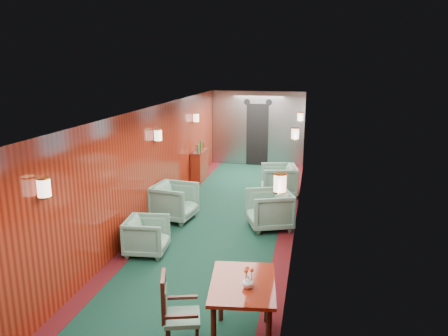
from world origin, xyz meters
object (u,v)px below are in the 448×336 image
at_px(armchair_right_far, 279,180).
at_px(side_chair, 174,309).
at_px(credenza, 200,165).
at_px(armchair_left_far, 174,202).
at_px(armchair_right_near, 269,210).
at_px(dining_table, 243,292).
at_px(armchair_left_near, 147,236).

bearing_deg(armchair_right_far, side_chair, -16.92).
height_order(credenza, armchair_left_far, credenza).
xyz_separation_m(armchair_left_far, armchair_right_near, (2.03, -0.08, -0.00)).
xyz_separation_m(dining_table, credenza, (-2.40, 7.09, -0.23)).
bearing_deg(armchair_right_near, armchair_right_far, 158.94).
relative_size(side_chair, armchair_right_far, 1.10).
relative_size(dining_table, side_chair, 1.21).
relative_size(dining_table, armchair_right_near, 1.35).
bearing_deg(dining_table, armchair_right_far, 83.58).
bearing_deg(armchair_left_far, armchair_right_near, -84.52).
relative_size(dining_table, credenza, 1.01).
relative_size(dining_table, armchair_left_near, 1.61).
distance_m(dining_table, armchair_left_far, 4.44).
bearing_deg(dining_table, side_chair, -167.25).
xyz_separation_m(dining_table, armchair_right_far, (-0.08, 6.08, -0.28)).
bearing_deg(armchair_left_near, armchair_right_near, -55.66).
height_order(credenza, armchair_right_far, credenza).
relative_size(dining_table, armchair_left_far, 1.34).
xyz_separation_m(armchair_left_far, armchair_right_far, (2.03, 2.18, 0.00)).
distance_m(armchair_left_near, armchair_right_far, 4.38).
distance_m(dining_table, armchair_right_near, 3.83).
height_order(credenza, armchair_left_near, credenza).
xyz_separation_m(dining_table, side_chair, (-0.75, -0.27, -0.15)).
height_order(armchair_right_near, armchair_right_far, armchair_right_far).
distance_m(side_chair, armchair_left_far, 4.39).
xyz_separation_m(credenza, armchair_right_far, (2.32, -1.01, -0.05)).
distance_m(credenza, armchair_right_near, 4.01).
relative_size(side_chair, armchair_left_near, 1.33).
relative_size(credenza, armchair_right_far, 1.31).
relative_size(armchair_left_near, armchair_left_far, 0.83).
xyz_separation_m(armchair_left_near, armchair_right_near, (1.97, 1.66, 0.06)).
height_order(armchair_left_near, armchair_right_far, armchair_right_far).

